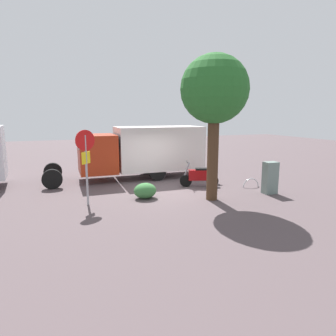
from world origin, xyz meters
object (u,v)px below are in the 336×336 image
Objects in this scene: motorcycle at (200,176)px; street_tree at (214,92)px; box_truck_near at (141,149)px; utility_cabinet at (270,178)px; stop_sign at (86,156)px; bike_rack_hoop at (251,187)px.

motorcycle is 0.31× the size of street_tree.
box_truck_near reaches higher than utility_cabinet.
street_tree reaches higher than box_truck_near.
street_tree is (0.52, 2.05, 3.67)m from motorcycle.
stop_sign is 0.50× the size of street_tree.
stop_sign reaches higher than bike_rack_hoop.
utility_cabinet is (-2.24, 2.15, 0.16)m from motorcycle.
motorcycle reaches higher than bike_rack_hoop.
street_tree reaches higher than stop_sign.
bike_rack_hoop is (-2.71, -1.13, -4.19)m from street_tree.
stop_sign is at bearing -8.55° from utility_cabinet.
box_truck_near is at bearing -50.10° from utility_cabinet.
street_tree is 4.07× the size of utility_cabinet.
utility_cabinet reaches higher than motorcycle.
stop_sign is (3.19, 3.96, 0.32)m from box_truck_near.
stop_sign reaches higher than motorcycle.
stop_sign reaches higher than box_truck_near.
box_truck_near is 5.97× the size of utility_cabinet.
motorcycle is at bearing 125.32° from box_truck_near.
box_truck_near is at bearing -128.84° from stop_sign.
box_truck_near is 9.61× the size of bike_rack_hoop.
stop_sign is 3.29× the size of bike_rack_hoop.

